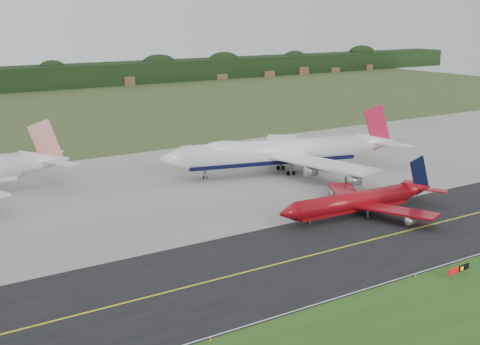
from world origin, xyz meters
name	(u,v)px	position (x,y,z in m)	size (l,w,h in m)	color
ground	(306,246)	(0.00, 0.00, 0.00)	(600.00, 600.00, 0.00)	#3C4922
grass_verge	(472,320)	(0.00, -35.00, 0.01)	(400.00, 30.00, 0.01)	#295017
taxiway	(321,253)	(0.00, -4.00, 0.01)	(400.00, 32.00, 0.02)	black
apron	(170,186)	(0.00, 51.00, 0.01)	(400.00, 78.00, 0.01)	gray
taxiway_centreline	(321,253)	(0.00, -4.00, 0.03)	(400.00, 0.40, 0.00)	yellow
taxiway_edge_line	(387,282)	(0.00, -19.50, 0.03)	(400.00, 0.25, 0.00)	silver
jet_ba_747	(281,152)	(29.83, 46.68, 5.60)	(64.75, 52.65, 16.46)	white
jet_red_737	(361,201)	(21.36, 8.66, 2.92)	(39.06, 31.82, 10.55)	maroon
taxiway_sign	(459,269)	(10.94, -24.00, 1.20)	(5.09, 0.47, 1.70)	slate
edge_marker_left	(210,340)	(-32.24, -20.50, 0.25)	(0.16, 0.16, 0.50)	yellow
edge_marker_center	(415,276)	(5.13, -20.50, 0.25)	(0.16, 0.16, 0.50)	yellow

